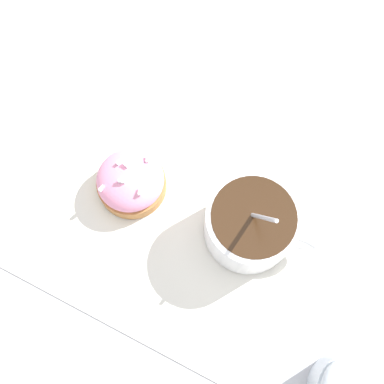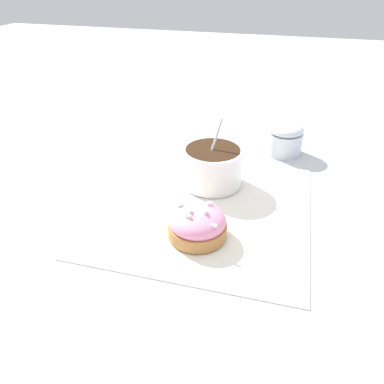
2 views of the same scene
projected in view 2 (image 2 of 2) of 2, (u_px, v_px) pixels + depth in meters
ground_plane at (204, 208)px, 0.55m from camera, size 3.00×3.00×0.00m
paper_napkin at (204, 207)px, 0.55m from camera, size 0.32×0.30×0.00m
coffee_cup at (212, 164)px, 0.59m from camera, size 0.12×0.09×0.10m
frosted_pastry at (197, 224)px, 0.48m from camera, size 0.08×0.08×0.04m
sugar_bowl at (285, 138)px, 0.69m from camera, size 0.07×0.07×0.06m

